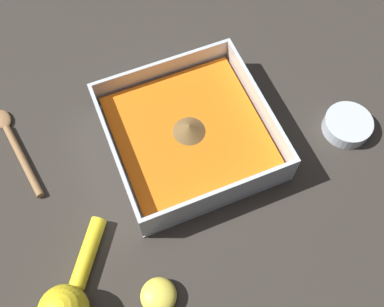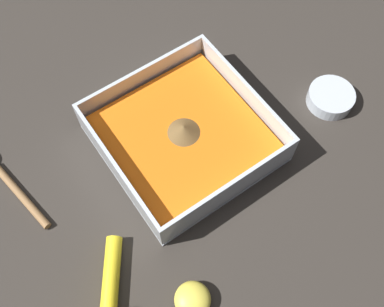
{
  "view_description": "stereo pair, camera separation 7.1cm",
  "coord_description": "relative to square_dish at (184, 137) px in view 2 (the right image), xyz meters",
  "views": [
    {
      "loc": [
        -0.11,
        -0.32,
        0.66
      ],
      "look_at": [
        0.01,
        -0.02,
        0.03
      ],
      "focal_mm": 42.0,
      "sensor_mm": 36.0,
      "label": 1
    },
    {
      "loc": [
        -0.18,
        -0.29,
        0.66
      ],
      "look_at": [
        0.01,
        -0.02,
        0.03
      ],
      "focal_mm": 42.0,
      "sensor_mm": 36.0,
      "label": 2
    }
  ],
  "objects": [
    {
      "name": "ground_plane",
      "position": [
        -0.02,
        -0.01,
        -0.02
      ],
      "size": [
        4.0,
        4.0,
        0.0
      ],
      "primitive_type": "plane",
      "color": "#332D28"
    },
    {
      "name": "square_dish",
      "position": [
        0.0,
        0.0,
        0.0
      ],
      "size": [
        0.25,
        0.25,
        0.07
      ],
      "color": "silver",
      "rests_on": "ground_plane"
    },
    {
      "name": "spice_bowl",
      "position": [
        0.26,
        -0.08,
        -0.01
      ],
      "size": [
        0.08,
        0.08,
        0.03
      ],
      "color": "silver",
      "rests_on": "ground_plane"
    },
    {
      "name": "lemon_half",
      "position": [
        -0.14,
        -0.22,
        -0.01
      ],
      "size": [
        0.05,
        0.05,
        0.03
      ],
      "color": "#EFDB4C",
      "rests_on": "ground_plane"
    },
    {
      "name": "wooden_spoon",
      "position": [
        -0.27,
        0.1,
        -0.02
      ],
      "size": [
        0.05,
        0.19,
        0.01
      ],
      "rotation": [
        0.0,
        0.0,
        1.74
      ],
      "color": "olive",
      "rests_on": "ground_plane"
    }
  ]
}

